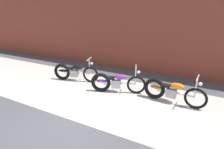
{
  "coord_description": "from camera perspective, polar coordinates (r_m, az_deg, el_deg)",
  "views": [
    {
      "loc": [
        2.74,
        -3.23,
        2.86
      ],
      "look_at": [
        0.01,
        1.99,
        0.75
      ],
      "focal_mm": 28.63,
      "sensor_mm": 36.0,
      "label": 1
    }
  ],
  "objects": [
    {
      "name": "brick_building_wall",
      "position": [
        8.86,
        10.19,
        19.8
      ],
      "size": [
        36.0,
        0.5,
        5.83
      ],
      "primitive_type": "cube",
      "color": "brown",
      "rests_on": "ground"
    },
    {
      "name": "ground_plane",
      "position": [
        5.11,
        -10.88,
        -14.76
      ],
      "size": [
        80.0,
        80.0,
        0.0
      ],
      "primitive_type": "plane",
      "color": "#47474C"
    },
    {
      "name": "motorcycle_black",
      "position": [
        7.79,
        -12.46,
        0.81
      ],
      "size": [
        1.97,
        0.76,
        1.03
      ],
      "rotation": [
        0.0,
        0.0,
        0.26
      ],
      "color": "black",
      "rests_on": "ground"
    },
    {
      "name": "sidewalk_slab",
      "position": [
        6.36,
        -1.11,
        -7.01
      ],
      "size": [
        36.0,
        3.5,
        0.01
      ],
      "primitive_type": "cube",
      "color": "#B2ADA3",
      "rests_on": "ground"
    },
    {
      "name": "motorcycle_orange",
      "position": [
        6.13,
        17.76,
        -4.99
      ],
      "size": [
        2.01,
        0.58,
        1.03
      ],
      "rotation": [
        0.0,
        0.0,
        -0.07
      ],
      "color": "black",
      "rests_on": "ground"
    },
    {
      "name": "motorcycle_purple",
      "position": [
        6.52,
        0.65,
        -2.49
      ],
      "size": [
        1.92,
        0.89,
        1.03
      ],
      "rotation": [
        0.0,
        0.0,
        0.35
      ],
      "color": "black",
      "rests_on": "ground"
    }
  ]
}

